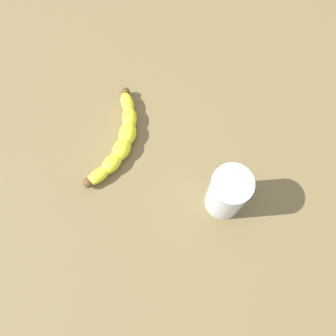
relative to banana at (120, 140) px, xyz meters
The scene contains 3 objects.
wooden_tabletop 15.28cm from the banana, 43.37° to the left, with size 120.00×120.00×3.00cm, color brown.
banana is the anchor object (origin of this frame).
smoothie_glass 24.16cm from the banana, ahead, with size 7.24×7.24×12.22cm.
Camera 1 is at (10.39, -33.77, 73.71)cm, focal length 39.89 mm.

